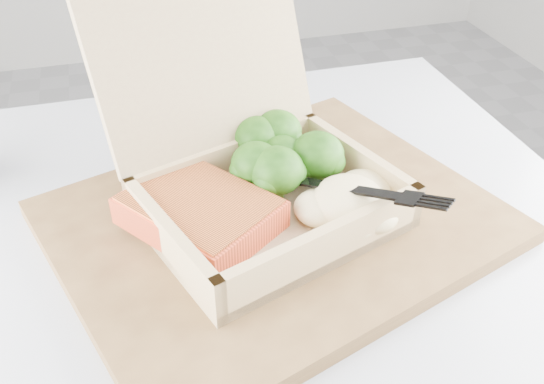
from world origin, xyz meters
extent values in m
cube|color=#A4A7AE|center=(0.37, -0.15, 0.69)|extent=(0.73, 0.73, 0.03)
cube|color=brown|center=(0.42, -0.10, 0.71)|extent=(0.47, 0.42, 0.02)
cube|color=tan|center=(0.41, -0.11, 0.73)|extent=(0.25, 0.22, 0.01)
cube|color=tan|center=(0.32, -0.15, 0.74)|extent=(0.06, 0.16, 0.04)
cube|color=tan|center=(0.51, -0.08, 0.74)|extent=(0.06, 0.16, 0.04)
cube|color=tan|center=(0.44, -0.19, 0.74)|extent=(0.20, 0.08, 0.04)
cube|color=tan|center=(0.39, -0.04, 0.74)|extent=(0.20, 0.08, 0.04)
cube|color=tan|center=(0.38, -0.01, 0.84)|extent=(0.22, 0.13, 0.16)
cube|color=#FD5A31|center=(0.35, -0.11, 0.75)|extent=(0.15, 0.16, 0.03)
ellipsoid|color=beige|center=(0.48, -0.14, 0.75)|extent=(0.11, 0.09, 0.04)
cube|color=black|center=(0.44, -0.09, 0.76)|extent=(0.07, 0.09, 0.03)
cube|color=black|center=(0.49, -0.16, 0.76)|extent=(0.04, 0.05, 0.01)
cube|color=white|center=(0.43, 0.08, 0.71)|extent=(0.09, 0.15, 0.00)
camera|label=1|loc=(0.29, -0.53, 1.07)|focal=40.00mm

